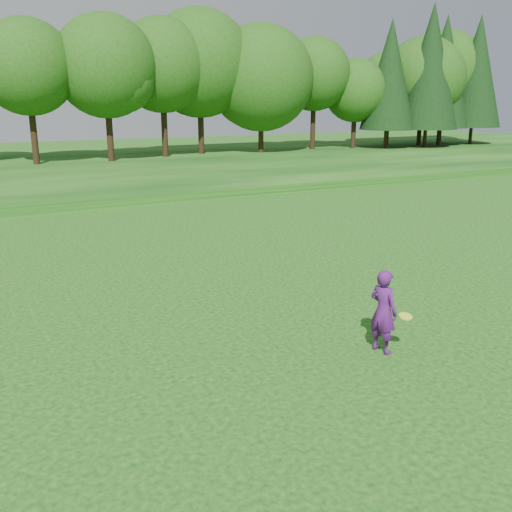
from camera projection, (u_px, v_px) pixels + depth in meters
name	position (u px, v px, depth m)	size (l,w,h in m)	color
ground	(358.00, 354.00, 12.31)	(140.00, 140.00, 0.00)	#0B3D0D
berm	(71.00, 170.00, 41.33)	(130.00, 30.00, 0.60)	#0B3D0D
walking_path	(121.00, 205.00, 29.42)	(130.00, 1.60, 0.04)	gray
treeline	(52.00, 60.00, 42.68)	(104.00, 7.00, 15.00)	#1E4610
woman	(383.00, 311.00, 12.19)	(0.66, 0.96, 1.85)	#531769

